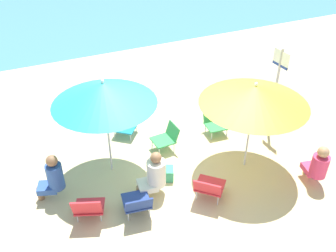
# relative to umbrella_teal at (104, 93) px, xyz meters

# --- Properties ---
(ground_plane) EXTENTS (40.00, 40.00, 0.00)m
(ground_plane) POSITION_rel_umbrella_teal_xyz_m (1.10, -0.63, -1.83)
(ground_plane) COLOR #D3BC8C
(umbrella_teal) EXTENTS (1.96, 1.96, 2.11)m
(umbrella_teal) POSITION_rel_umbrella_teal_xyz_m (0.00, 0.00, 0.00)
(umbrella_teal) COLOR silver
(umbrella_teal) RESTS_ON ground_plane
(umbrella_yellow) EXTENTS (2.09, 2.09, 1.96)m
(umbrella_yellow) POSITION_rel_umbrella_teal_xyz_m (2.61, -1.00, -0.12)
(umbrella_yellow) COLOR silver
(umbrella_yellow) RESTS_ON ground_plane
(beach_chair_a) EXTENTS (0.56, 0.48, 0.59)m
(beach_chair_a) POSITION_rel_umbrella_teal_xyz_m (1.33, 0.18, -1.50)
(beach_chair_a) COLOR #33934C
(beach_chair_a) RESTS_ON ground_plane
(beach_chair_b) EXTENTS (0.52, 0.57, 0.60)m
(beach_chair_b) POSITION_rel_umbrella_teal_xyz_m (2.63, 0.33, -1.52)
(beach_chair_b) COLOR #33934C
(beach_chair_b) RESTS_ON ground_plane
(beach_chair_c) EXTENTS (0.56, 0.64, 0.56)m
(beach_chair_c) POSITION_rel_umbrella_teal_xyz_m (0.06, -1.39, -1.53)
(beach_chair_c) COLOR navy
(beach_chair_c) RESTS_ON ground_plane
(beach_chair_d) EXTENTS (0.66, 0.66, 0.60)m
(beach_chair_d) POSITION_rel_umbrella_teal_xyz_m (-0.76, -1.14, -1.53)
(beach_chair_d) COLOR red
(beach_chair_d) RESTS_ON ground_plane
(beach_chair_e) EXTENTS (0.76, 0.76, 0.58)m
(beach_chair_e) POSITION_rel_umbrella_teal_xyz_m (1.41, -1.56, -1.51)
(beach_chair_e) COLOR red
(beach_chair_e) RESTS_ON ground_plane
(beach_chair_f) EXTENTS (0.76, 0.77, 0.61)m
(beach_chair_f) POSITION_rel_umbrella_teal_xyz_m (0.74, 1.16, -1.53)
(beach_chair_f) COLOR teal
(beach_chair_f) RESTS_ON ground_plane
(person_a) EXTENTS (0.54, 0.41, 1.01)m
(person_a) POSITION_rel_umbrella_teal_xyz_m (-1.20, -0.35, -1.31)
(person_a) COLOR #2D519E
(person_a) RESTS_ON ground_plane
(person_b) EXTENTS (0.58, 0.40, 0.97)m
(person_b) POSITION_rel_umbrella_teal_xyz_m (0.55, -1.00, -1.35)
(person_b) COLOR silver
(person_b) RESTS_ON ground_plane
(person_c) EXTENTS (0.40, 0.56, 0.92)m
(person_c) POSITION_rel_umbrella_teal_xyz_m (3.54, -2.03, -1.36)
(person_c) COLOR #DB3866
(person_c) RESTS_ON ground_plane
(warning_sign) EXTENTS (0.06, 0.46, 2.07)m
(warning_sign) POSITION_rel_umbrella_teal_xyz_m (3.87, -0.14, -0.49)
(warning_sign) COLOR #ADADB2
(warning_sign) RESTS_ON ground_plane
(beach_bag) EXTENTS (0.29, 0.33, 0.25)m
(beach_bag) POSITION_rel_umbrella_teal_xyz_m (0.96, -0.74, -1.70)
(beach_bag) COLOR #389970
(beach_bag) RESTS_ON ground_plane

